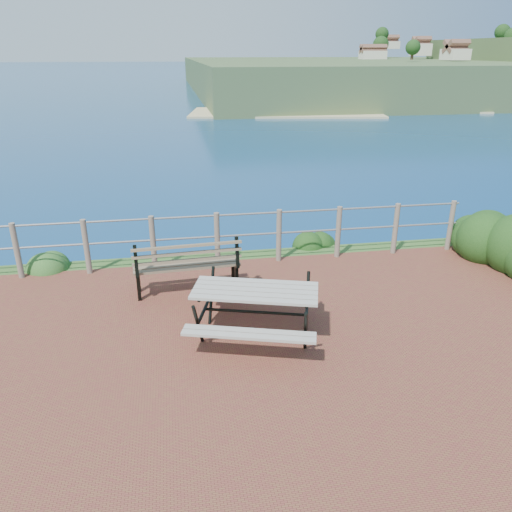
{
  "coord_description": "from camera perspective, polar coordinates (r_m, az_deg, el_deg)",
  "views": [
    {
      "loc": [
        -0.72,
        -5.16,
        3.71
      ],
      "look_at": [
        0.47,
        1.89,
        0.75
      ],
      "focal_mm": 35.0,
      "sensor_mm": 36.0,
      "label": 1
    }
  ],
  "objects": [
    {
      "name": "ground",
      "position": [
        6.4,
        -1.38,
        -12.95
      ],
      "size": [
        10.0,
        7.0,
        0.12
      ],
      "primitive_type": "cube",
      "color": "brown",
      "rests_on": "ground"
    },
    {
      "name": "ocean",
      "position": [
        205.2,
        -10.06,
        21.11
      ],
      "size": [
        1200.0,
        1200.0,
        0.0
      ],
      "primitive_type": "plane",
      "color": "navy",
      "rests_on": "ground"
    },
    {
      "name": "safety_railing",
      "position": [
        9.1,
        -4.46,
        2.25
      ],
      "size": [
        9.4,
        0.1,
        1.0
      ],
      "color": "#6B5B4C",
      "rests_on": "ground"
    },
    {
      "name": "picnic_table",
      "position": [
        6.84,
        -0.09,
        -5.9
      ],
      "size": [
        1.81,
        1.41,
        0.71
      ],
      "rotation": [
        0.0,
        0.0,
        -0.29
      ],
      "color": "#A19B90",
      "rests_on": "ground"
    },
    {
      "name": "park_bench",
      "position": [
        8.1,
        -7.96,
        -0.05
      ],
      "size": [
        1.73,
        0.54,
        0.96
      ],
      "rotation": [
        0.0,
        0.0,
        0.06
      ],
      "color": "brown",
      "rests_on": "ground"
    },
    {
      "name": "shrub_right_edge",
      "position": [
        10.92,
        24.44,
        0.52
      ],
      "size": [
        1.11,
        1.11,
        1.58
      ],
      "primitive_type": "ellipsoid",
      "color": "#143B12",
      "rests_on": "ground"
    },
    {
      "name": "shrub_lip_west",
      "position": [
        9.98,
        -23.15,
        -1.24
      ],
      "size": [
        0.7,
        0.7,
        0.41
      ],
      "primitive_type": "ellipsoid",
      "color": "#275A21",
      "rests_on": "ground"
    },
    {
      "name": "shrub_lip_east",
      "position": [
        10.36,
        6.74,
        1.33
      ],
      "size": [
        0.71,
        0.71,
        0.43
      ],
      "primitive_type": "ellipsoid",
      "color": "#143B12",
      "rests_on": "ground"
    }
  ]
}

